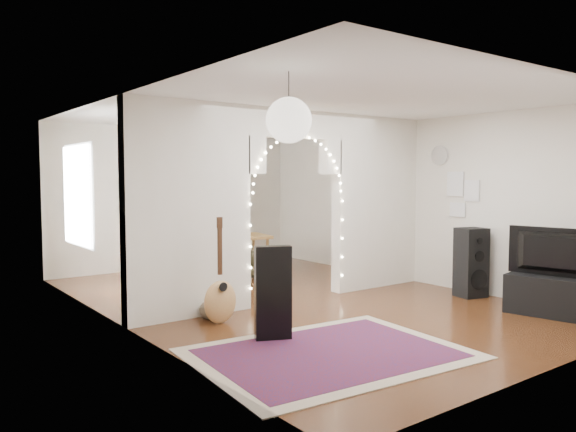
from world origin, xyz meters
TOP-DOWN VIEW (x-y plane):
  - floor at (0.00, 0.00)m, footprint 7.50×7.50m
  - ceiling at (0.00, 0.00)m, footprint 5.00×7.50m
  - wall_back at (0.00, 3.75)m, footprint 5.00×0.02m
  - wall_front at (0.00, -3.75)m, footprint 5.00×0.02m
  - wall_left at (-2.50, 0.00)m, footprint 0.02×7.50m
  - wall_right at (2.50, 0.00)m, footprint 0.02×7.50m
  - divider_wall at (0.00, 0.00)m, footprint 5.00×0.20m
  - fairy_lights at (0.00, -0.13)m, footprint 1.64×0.04m
  - window at (-2.47, 1.80)m, footprint 0.04×1.20m
  - wall_clock at (2.48, -0.60)m, footprint 0.03×0.31m
  - picture_frames at (2.48, -1.00)m, footprint 0.02×0.50m
  - paper_lantern at (-1.90, -2.40)m, footprint 0.40×0.40m
  - ceiling_fan at (0.00, 2.00)m, footprint 1.10×1.10m
  - area_rug at (-1.24, -2.19)m, footprint 2.78×2.18m
  - guitar_case at (-1.40, -1.46)m, footprint 0.41×0.28m
  - acoustic_guitar at (-1.51, -0.52)m, footprint 0.45×0.22m
  - tabby_cat at (-1.53, -0.27)m, footprint 0.22×0.46m
  - floor_speaker at (2.20, -1.41)m, footprint 0.46×0.42m
  - media_console at (2.00, -2.69)m, footprint 0.59×1.06m
  - tv at (2.00, -2.69)m, footprint 0.35×1.08m
  - bookcase at (0.37, 3.50)m, footprint 1.65×1.00m
  - dining_table at (0.14, 1.92)m, footprint 1.34×1.02m
  - flower_vase at (0.14, 1.92)m, footprint 0.22×0.22m
  - dining_chair_left at (-1.15, 0.35)m, footprint 0.61×0.62m
  - dining_chair_right at (0.24, 1.92)m, footprint 0.67×0.68m

SIDE VIEW (x-z plane):
  - floor at x=0.00m, z-range 0.00..0.00m
  - area_rug at x=-1.24m, z-range 0.00..0.02m
  - tabby_cat at x=-1.53m, z-range -0.03..0.27m
  - dining_chair_left at x=-1.15m, z-range 0.00..0.46m
  - dining_chair_right at x=0.24m, z-range 0.00..0.50m
  - media_console at x=2.00m, z-range 0.00..0.50m
  - acoustic_guitar at x=-1.51m, z-range -0.07..1.02m
  - floor_speaker at x=2.20m, z-range 0.00..1.01m
  - guitar_case at x=-1.40m, z-range 0.00..1.02m
  - dining_table at x=0.14m, z-range 0.30..1.06m
  - tv at x=2.00m, z-range 0.50..1.12m
  - bookcase at x=0.37m, z-range 0.00..1.66m
  - flower_vase at x=0.14m, z-range 0.76..0.95m
  - wall_back at x=0.00m, z-range 0.00..2.70m
  - wall_front at x=0.00m, z-range 0.00..2.70m
  - wall_left at x=-2.50m, z-range 0.00..2.70m
  - wall_right at x=2.50m, z-range 0.00..2.70m
  - divider_wall at x=0.00m, z-range 0.07..2.77m
  - window at x=-2.47m, z-range 0.80..2.20m
  - picture_frames at x=2.48m, z-range 1.15..1.85m
  - fairy_lights at x=0.00m, z-range 0.75..2.35m
  - wall_clock at x=2.48m, z-range 1.95..2.25m
  - paper_lantern at x=-1.90m, z-range 2.05..2.45m
  - ceiling_fan at x=0.00m, z-range 2.25..2.55m
  - ceiling at x=0.00m, z-range 2.69..2.71m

